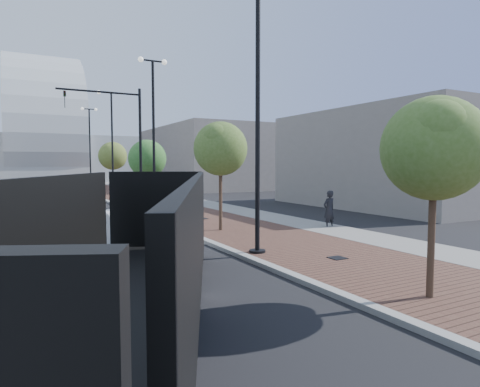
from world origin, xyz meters
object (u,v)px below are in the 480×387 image
white_sedan (125,229)px  pedestrian (329,210)px  dump_truck (152,251)px  dark_car_mid (9,203)px

white_sedan → pedestrian: 9.77m
white_sedan → pedestrian: (9.77, 0.04, 0.21)m
dump_truck → white_sedan: 6.92m
pedestrian → dark_car_mid: bearing=-52.1°
white_sedan → pedestrian: bearing=-12.5°
dump_truck → pedestrian: (10.73, 6.87, -0.31)m
dump_truck → pedestrian: bearing=56.5°
white_sedan → dark_car_mid: bearing=92.7°
dark_car_mid → pedestrian: pedestrian is taller
dump_truck → dark_car_mid: (-3.00, 21.18, -0.56)m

